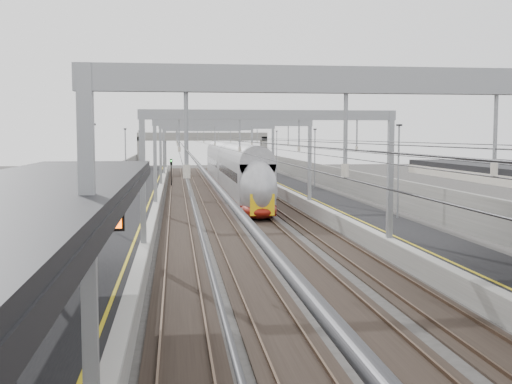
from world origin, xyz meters
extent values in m
cube|color=black|center=(-8.00, 45.00, 0.50)|extent=(4.00, 120.00, 1.00)
cube|color=black|center=(8.00, 45.00, 0.50)|extent=(4.00, 120.00, 1.00)
cube|color=black|center=(-4.50, 45.00, 0.04)|extent=(2.40, 140.00, 0.08)
cube|color=brown|center=(-5.22, 45.00, 0.13)|extent=(0.07, 140.00, 0.14)
cube|color=brown|center=(-3.78, 45.00, 0.13)|extent=(0.07, 140.00, 0.14)
cube|color=black|center=(-1.50, 45.00, 0.04)|extent=(2.40, 140.00, 0.08)
cube|color=brown|center=(-2.22, 45.00, 0.13)|extent=(0.07, 140.00, 0.14)
cube|color=brown|center=(-0.78, 45.00, 0.13)|extent=(0.07, 140.00, 0.14)
cube|color=black|center=(1.50, 45.00, 0.04)|extent=(2.40, 140.00, 0.08)
cube|color=brown|center=(0.78, 45.00, 0.13)|extent=(0.07, 140.00, 0.14)
cube|color=brown|center=(2.22, 45.00, 0.13)|extent=(0.07, 140.00, 0.14)
cube|color=black|center=(4.50, 45.00, 0.04)|extent=(2.40, 140.00, 0.08)
cube|color=brown|center=(3.78, 45.00, 0.13)|extent=(0.07, 140.00, 0.14)
cube|color=brown|center=(5.22, 45.00, 0.13)|extent=(0.07, 140.00, 0.14)
cube|color=gray|center=(-6.30, 2.00, 4.30)|extent=(0.28, 0.28, 6.60)
cube|color=gray|center=(0.00, 2.00, 7.35)|extent=(13.00, 0.25, 0.50)
cube|color=gray|center=(-6.30, 22.00, 4.30)|extent=(0.28, 0.28, 6.60)
cube|color=gray|center=(6.30, 22.00, 4.30)|extent=(0.28, 0.28, 6.60)
cube|color=gray|center=(0.00, 22.00, 7.35)|extent=(13.00, 0.25, 0.50)
cube|color=gray|center=(-6.30, 42.00, 4.30)|extent=(0.28, 0.28, 6.60)
cube|color=gray|center=(6.30, 42.00, 4.30)|extent=(0.28, 0.28, 6.60)
cube|color=gray|center=(0.00, 42.00, 7.35)|extent=(13.00, 0.25, 0.50)
cube|color=gray|center=(-6.30, 62.00, 4.30)|extent=(0.28, 0.28, 6.60)
cube|color=gray|center=(6.30, 62.00, 4.30)|extent=(0.28, 0.28, 6.60)
cube|color=gray|center=(0.00, 62.00, 7.35)|extent=(13.00, 0.25, 0.50)
cube|color=gray|center=(-6.30, 82.00, 4.30)|extent=(0.28, 0.28, 6.60)
cube|color=gray|center=(6.30, 82.00, 4.30)|extent=(0.28, 0.28, 6.60)
cube|color=gray|center=(0.00, 82.00, 7.35)|extent=(13.00, 0.25, 0.50)
cube|color=gray|center=(-6.30, 100.00, 4.30)|extent=(0.28, 0.28, 6.60)
cube|color=gray|center=(6.30, 100.00, 4.30)|extent=(0.28, 0.28, 6.60)
cube|color=gray|center=(0.00, 100.00, 7.35)|extent=(13.00, 0.25, 0.50)
cylinder|color=#262628|center=(-4.50, 50.00, 5.50)|extent=(0.03, 140.00, 0.03)
cylinder|color=#262628|center=(-1.50, 50.00, 5.50)|extent=(0.03, 140.00, 0.03)
cylinder|color=#262628|center=(1.50, 50.00, 5.50)|extent=(0.03, 140.00, 0.03)
cylinder|color=#262628|center=(4.50, 50.00, 5.50)|extent=(0.03, 140.00, 0.03)
cube|color=black|center=(-8.00, 3.00, 5.12)|extent=(4.40, 30.00, 0.24)
cylinder|color=black|center=(-9.70, 14.00, 3.00)|extent=(0.20, 0.20, 4.00)
cube|color=black|center=(-6.60, 4.00, 4.55)|extent=(1.60, 0.15, 0.55)
cube|color=#FF4F05|center=(-6.60, 3.92, 4.55)|extent=(1.50, 0.02, 0.42)
cube|color=slate|center=(0.00, 100.00, 6.20)|extent=(22.00, 2.20, 1.40)
cube|color=slate|center=(-10.50, 100.00, 3.10)|extent=(1.00, 2.20, 6.20)
cube|color=slate|center=(10.50, 100.00, 3.10)|extent=(1.00, 2.20, 6.20)
cube|color=slate|center=(-11.20, 45.00, 1.60)|extent=(0.30, 120.00, 3.20)
cube|color=slate|center=(11.20, 45.00, 1.60)|extent=(0.30, 120.00, 3.20)
cube|color=maroon|center=(1.50, 50.14, 0.62)|extent=(2.82, 24.05, 0.84)
cube|color=gray|center=(1.50, 50.14, 2.60)|extent=(2.82, 24.05, 3.14)
cube|color=black|center=(1.50, 41.72, 0.29)|extent=(2.09, 2.51, 0.52)
cube|color=maroon|center=(1.50, 74.61, 0.62)|extent=(2.82, 24.05, 0.84)
cube|color=gray|center=(1.50, 74.61, 2.60)|extent=(2.82, 24.05, 3.14)
cube|color=black|center=(1.50, 66.19, 0.29)|extent=(2.09, 2.51, 0.52)
ellipsoid|color=gray|center=(1.50, 37.91, 2.29)|extent=(2.82, 5.44, 4.39)
cube|color=yellow|center=(1.50, 35.66, 1.35)|extent=(1.78, 0.12, 1.57)
cube|color=black|center=(1.50, 36.13, 2.92)|extent=(1.67, 0.60, 0.98)
cylinder|color=black|center=(-5.20, 70.01, 1.50)|extent=(0.12, 0.12, 3.00)
cube|color=black|center=(-5.20, 70.01, 3.10)|extent=(0.32, 0.22, 0.75)
sphere|color=#0CE526|center=(-5.20, 69.88, 3.25)|extent=(0.16, 0.16, 0.16)
cylinder|color=black|center=(3.20, 65.97, 1.50)|extent=(0.12, 0.12, 3.00)
cube|color=black|center=(3.20, 65.97, 3.10)|extent=(0.32, 0.22, 0.75)
sphere|color=red|center=(3.20, 65.84, 3.25)|extent=(0.16, 0.16, 0.16)
cylinder|color=black|center=(5.40, 75.52, 1.50)|extent=(0.12, 0.12, 3.00)
cube|color=black|center=(5.40, 75.52, 3.10)|extent=(0.32, 0.22, 0.75)
sphere|color=red|center=(5.40, 75.39, 3.25)|extent=(0.16, 0.16, 0.16)
camera|label=1|loc=(-4.71, -9.87, 6.30)|focal=45.00mm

